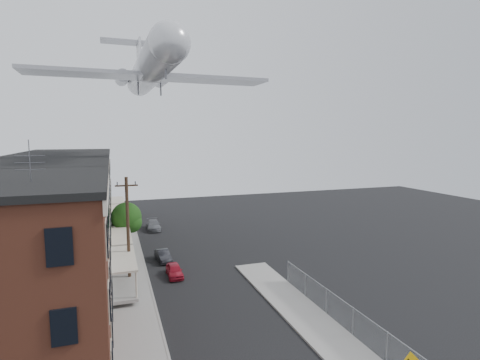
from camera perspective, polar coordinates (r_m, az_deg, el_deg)
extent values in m
cube|color=gray|center=(39.28, -16.68, -11.69)|extent=(3.00, 62.00, 0.12)
cube|color=gray|center=(25.88, 12.48, -21.66)|extent=(3.00, 26.00, 0.12)
cube|color=gray|center=(39.35, -14.53, -11.57)|extent=(0.15, 62.00, 0.14)
cube|color=gray|center=(25.23, 9.44, -22.36)|extent=(0.15, 26.00, 0.14)
cube|color=#3C1C13|center=(22.25, -32.69, -13.53)|extent=(10.00, 12.00, 10.00)
cube|color=beige|center=(20.47, -19.62, -0.96)|extent=(0.16, 12.20, 0.60)
cylinder|color=#515156|center=(18.65, -29.37, 2.32)|extent=(0.04, 0.04, 2.00)
cube|color=slate|center=(31.16, -28.55, -7.64)|extent=(10.00, 7.00, 10.00)
cube|color=black|center=(30.36, -29.10, 1.83)|extent=(10.25, 7.00, 0.30)
cube|color=gray|center=(32.05, -17.25, -15.07)|extent=(1.80, 6.40, 0.25)
cube|color=beige|center=(31.31, -17.40, -11.33)|extent=(1.90, 6.50, 0.15)
cube|color=#766A5D|center=(37.91, -26.81, -5.08)|extent=(10.00, 7.00, 10.00)
cube|color=black|center=(37.26, -27.23, 2.70)|extent=(10.25, 7.00, 0.30)
cube|color=gray|center=(38.64, -17.58, -11.27)|extent=(1.80, 6.40, 0.25)
cube|color=beige|center=(38.03, -17.70, -8.11)|extent=(1.90, 6.50, 0.15)
cube|color=slate|center=(44.74, -25.60, -3.30)|extent=(10.00, 7.00, 10.00)
cube|color=black|center=(44.19, -25.94, 3.29)|extent=(10.25, 7.00, 0.30)
cube|color=gray|center=(45.36, -17.81, -8.58)|extent=(1.80, 6.40, 0.25)
cube|color=beige|center=(44.84, -17.91, -5.87)|extent=(1.90, 6.50, 0.15)
cube|color=#766A5D|center=(51.61, -24.72, -1.99)|extent=(10.00, 7.00, 10.00)
cube|color=black|center=(51.13, -25.01, 3.72)|extent=(10.25, 7.00, 0.30)
cube|color=gray|center=(52.15, -17.98, -6.59)|extent=(1.80, 6.40, 0.25)
cube|color=beige|center=(51.70, -18.06, -4.22)|extent=(1.90, 6.50, 0.15)
cube|color=slate|center=(58.51, -24.05, -0.99)|extent=(10.00, 7.00, 10.00)
cube|color=black|center=(58.09, -24.29, 4.05)|extent=(10.25, 7.00, 0.30)
cube|color=gray|center=(58.99, -18.10, -5.06)|extent=(1.80, 6.40, 0.25)
cube|color=beige|center=(58.59, -18.18, -2.95)|extent=(1.90, 6.50, 0.15)
cylinder|color=gray|center=(23.43, 21.49, -22.75)|extent=(0.06, 0.06, 1.90)
cylinder|color=gray|center=(25.49, 16.85, -20.01)|extent=(0.06, 0.06, 1.90)
cylinder|color=gray|center=(27.72, 13.06, -17.61)|extent=(0.06, 0.06, 1.90)
cylinder|color=gray|center=(30.09, 9.92, -15.52)|extent=(0.06, 0.06, 1.90)
cylinder|color=gray|center=(32.56, 7.31, -13.71)|extent=(0.06, 0.06, 1.90)
cube|color=gray|center=(25.10, 16.92, -18.17)|extent=(0.04, 18.00, 0.04)
cube|color=gray|center=(25.49, 16.85, -20.01)|extent=(0.02, 18.00, 1.80)
cylinder|color=black|center=(32.28, -16.69, -7.52)|extent=(0.26, 0.26, 9.00)
cube|color=black|center=(31.58, -16.93, -0.82)|extent=(1.80, 0.12, 0.12)
cylinder|color=black|center=(31.54, -18.21, -0.51)|extent=(0.08, 0.08, 0.25)
cylinder|color=black|center=(31.58, -15.67, -0.41)|extent=(0.08, 0.08, 0.25)
cylinder|color=black|center=(42.79, -16.82, -8.57)|extent=(0.24, 0.24, 2.40)
sphere|color=#133C10|center=(42.23, -16.93, -5.42)|extent=(3.20, 3.20, 3.20)
sphere|color=#133C10|center=(42.08, -16.21, -6.23)|extent=(2.24, 2.24, 2.24)
imported|color=#A31526|center=(34.26, -9.96, -13.42)|extent=(1.31, 3.20, 1.09)
imported|color=black|center=(38.43, -11.63, -11.21)|extent=(1.44, 3.35, 1.07)
imported|color=slate|center=(50.83, -13.06, -6.71)|extent=(1.77, 4.21, 1.21)
cylinder|color=silver|center=(38.86, -13.53, 16.11)|extent=(3.47, 22.29, 2.96)
sphere|color=silver|center=(28.07, -10.68, 19.88)|extent=(2.96, 2.96, 2.96)
cone|color=silver|center=(49.79, -15.09, 13.97)|extent=(3.03, 2.85, 2.96)
cube|color=#939399|center=(37.35, -13.23, 15.06)|extent=(22.31, 4.40, 0.32)
cylinder|color=#939399|center=(46.45, -17.54, 14.65)|extent=(1.57, 3.74, 1.48)
cylinder|color=#939399|center=(46.90, -11.92, 14.74)|extent=(1.57, 3.74, 1.48)
cube|color=silver|center=(49.74, -15.13, 17.00)|extent=(0.31, 3.52, 5.19)
cube|color=#939399|center=(51.13, -15.32, 19.46)|extent=(8.85, 2.61, 0.23)
cylinder|color=#515156|center=(29.54, -11.23, 15.91)|extent=(0.15, 0.15, 1.11)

